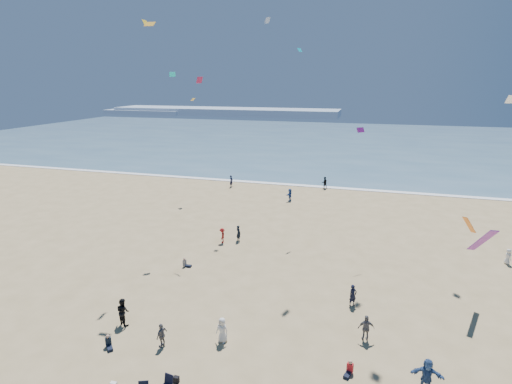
# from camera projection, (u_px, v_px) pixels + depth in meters

# --- Properties ---
(ocean) EXTENTS (220.00, 100.00, 0.06)m
(ocean) POSITION_uv_depth(u_px,v_px,m) (336.00, 141.00, 108.82)
(ocean) COLOR #476B84
(ocean) RESTS_ON ground
(surf_line) EXTENTS (220.00, 1.20, 0.08)m
(surf_line) POSITION_uv_depth(u_px,v_px,m) (308.00, 186.00, 62.50)
(surf_line) COLOR white
(surf_line) RESTS_ON ground
(headland_far) EXTENTS (110.00, 20.00, 3.20)m
(headland_far) POSITION_uv_depth(u_px,v_px,m) (225.00, 111.00, 193.70)
(headland_far) COLOR #7A8EA8
(headland_far) RESTS_ON ground
(headland_near) EXTENTS (40.00, 14.00, 2.00)m
(headland_near) POSITION_uv_depth(u_px,v_px,m) (146.00, 112.00, 199.77)
(headland_near) COLOR #7A8EA8
(headland_near) RESTS_ON ground
(standing_flyers) EXTENTS (39.97, 51.89, 1.90)m
(standing_flyers) POSITION_uv_depth(u_px,v_px,m) (281.00, 262.00, 34.32)
(standing_flyers) COLOR #304F85
(standing_flyers) RESTS_ON ground
(seated_group) EXTENTS (15.70, 19.15, 0.84)m
(seated_group) POSITION_uv_depth(u_px,v_px,m) (239.00, 354.00, 23.43)
(seated_group) COLOR white
(seated_group) RESTS_ON ground
(black_backpack) EXTENTS (0.30, 0.22, 0.38)m
(black_backpack) POSITION_uv_depth(u_px,v_px,m) (176.00, 380.00, 21.77)
(black_backpack) COLOR black
(black_backpack) RESTS_ON ground
(kites_aloft) EXTENTS (33.99, 40.73, 30.23)m
(kites_aloft) POSITION_uv_depth(u_px,v_px,m) (388.00, 92.00, 25.68)
(kites_aloft) COLOR #F65FD8
(kites_aloft) RESTS_ON ground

